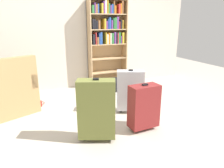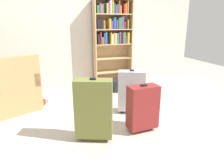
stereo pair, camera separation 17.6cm
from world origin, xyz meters
The scene contains 9 objects.
ground_plane centered at (0.00, 0.00, 0.00)m, with size 9.58×9.58×0.00m, color #B2A899.
back_wall centered at (0.00, 2.05, 1.30)m, with size 5.47×0.10×2.60m, color beige.
bookshelf centered at (0.74, 1.87, 1.08)m, with size 0.83×0.27×1.82m.
armchair centered at (-1.22, 1.08, 0.32)m, with size 0.91×0.91×0.90m.
mug centered at (-0.78, 1.15, 0.05)m, with size 0.12×0.08×0.10m.
storage_box centered at (0.81, 1.44, 0.13)m, with size 0.48×0.26×0.25m.
suitcase_silver centered at (0.52, 0.36, 0.36)m, with size 0.45×0.33×0.69m.
suitcase_dark_red centered at (0.43, -0.21, 0.33)m, with size 0.40×0.22×0.64m.
suitcase_olive centered at (-0.22, -0.22, 0.40)m, with size 0.47×0.34×0.78m.
Camera 1 is at (-0.92, -2.35, 1.38)m, focal length 33.30 mm.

